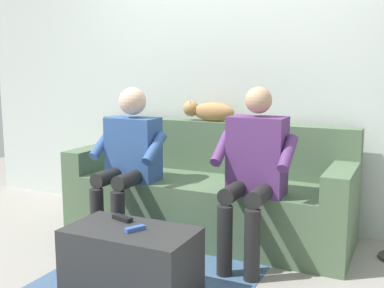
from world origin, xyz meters
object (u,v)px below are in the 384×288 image
Objects in this scene: cat_on_backrest at (208,111)px; remote_black at (122,218)px; couch at (208,196)px; remote_blue at (135,229)px; person_left_seated at (254,166)px; coffee_table at (131,261)px; person_right_seated at (129,155)px.

remote_black is at bearing 89.39° from cat_on_backrest.
remote_blue is at bearing 91.98° from couch.
person_left_seated is 1.97× the size of cat_on_backrest.
couch is at bearing -37.13° from person_left_seated.
coffee_table is at bearing 156.27° from remote_black.
coffee_table is at bearing 123.31° from person_right_seated.
person_right_seated reaches higher than remote_black.
remote_black is at bearing 45.73° from person_left_seated.
person_right_seated is (0.49, -0.74, 0.46)m from coffee_table.
person_right_seated is at bearing 0.12° from person_left_seated.
person_left_seated is at bearing 134.21° from cat_on_backrest.
coffee_table is at bearing 94.88° from cat_on_backrest.
cat_on_backrest is 5.09× the size of remote_blue.
person_right_seated is at bearing 63.03° from remote_blue.
cat_on_backrest is (0.60, -0.62, 0.29)m from person_left_seated.
remote_black is at bearing 82.62° from couch.
person_left_seated is at bearing -2.36° from remote_blue.
person_right_seated is (0.98, 0.00, -0.01)m from person_left_seated.
cat_on_backrest reaches higher than couch.
coffee_table is (0.00, 1.11, -0.11)m from couch.
remote_black is (0.13, 1.00, 0.10)m from couch.
cat_on_backrest is at bearing -85.12° from coffee_table.
coffee_table is 6.35× the size of remote_blue.
person_left_seated is 1.02× the size of person_right_seated.
remote_blue is (-0.04, 1.13, 0.10)m from couch.
person_left_seated is 8.12× the size of remote_black.
coffee_table is at bearing 90.00° from couch.
person_left_seated is 10.03× the size of remote_blue.
cat_on_backrest is 1.49m from remote_blue.
remote_black is (-0.36, 0.63, -0.25)m from person_right_seated.
cat_on_backrest is 1.37m from remote_black.
remote_blue is (-0.53, 0.76, -0.25)m from person_right_seated.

